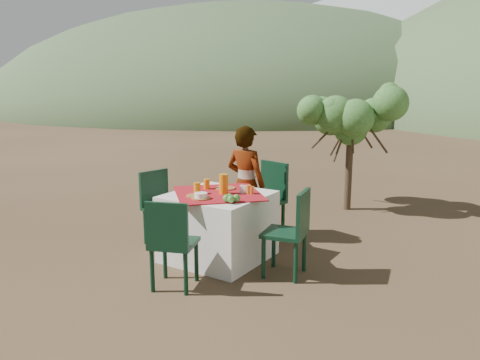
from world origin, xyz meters
name	(u,v)px	position (x,y,z in m)	size (l,w,h in m)	color
ground	(233,262)	(0.00, 0.00, 0.00)	(160.00, 160.00, 0.00)	#39281A
table	(218,226)	(-0.21, 0.04, 0.38)	(1.30, 1.30, 0.76)	white
chair_far	(268,196)	(-0.12, 1.02, 0.54)	(0.55, 0.55, 0.98)	black
chair_near	(171,240)	(-0.10, -0.90, 0.50)	(0.53, 0.53, 0.89)	black
chair_left	(160,203)	(-1.14, 0.09, 0.50)	(0.49, 0.49, 0.91)	black
chair_right	(292,229)	(0.72, 0.02, 0.50)	(0.49, 0.49, 0.91)	black
person	(246,184)	(-0.27, 0.73, 0.73)	(0.53, 0.35, 1.46)	#8C6651
shrub_tree	(355,124)	(0.35, 2.94, 1.36)	(1.46, 1.43, 1.72)	#413220
hill_near_left	(249,109)	(-18.00, 30.00, 0.00)	(40.00, 40.00, 16.00)	#374B2A
hill_far_center	(465,103)	(-4.00, 52.00, 0.00)	(60.00, 60.00, 24.00)	slate
plate_far	(225,188)	(-0.27, 0.26, 0.77)	(0.24, 0.24, 0.01)	#935727
plate_near	(196,196)	(-0.32, -0.23, 0.77)	(0.21, 0.21, 0.01)	#935727
glass_far	(207,184)	(-0.45, 0.14, 0.82)	(0.07, 0.07, 0.12)	orange
glass_near	(197,188)	(-0.39, -0.12, 0.82)	(0.08, 0.08, 0.13)	orange
juice_pitcher	(224,184)	(-0.14, 0.04, 0.87)	(0.10, 0.10, 0.22)	orange
bowl_plate	(201,198)	(-0.21, -0.28, 0.77)	(0.21, 0.21, 0.01)	#935727
white_bowl	(201,195)	(-0.21, -0.28, 0.80)	(0.14, 0.14, 0.05)	white
jar_left	(249,189)	(0.09, 0.19, 0.81)	(0.06, 0.06, 0.10)	orange
jar_right	(252,190)	(0.13, 0.20, 0.80)	(0.05, 0.05, 0.08)	orange
napkin_holder	(243,189)	(0.03, 0.18, 0.81)	(0.07, 0.04, 0.09)	white
fruit_cluster	(231,198)	(0.13, -0.23, 0.80)	(0.16, 0.15, 0.08)	#477B2C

